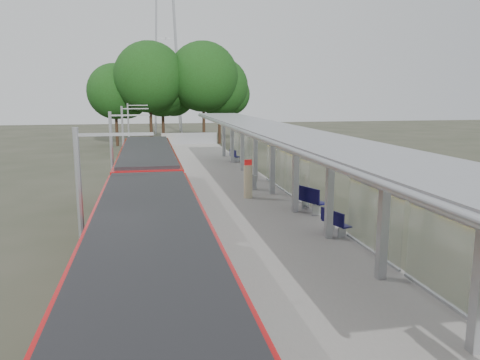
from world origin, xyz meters
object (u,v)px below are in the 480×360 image
bench_near (335,221)px  bench_mid (309,199)px  train (149,212)px  info_pillar_far (248,181)px  bench_far (234,155)px  litter_bin (253,182)px

bench_near → bench_mid: size_ratio=0.80×
train → bench_near: 6.96m
bench_mid → info_pillar_far: 3.99m
bench_far → info_pillar_far: size_ratio=0.71×
info_pillar_far → bench_mid: bearing=-66.5°
train → bench_mid: (7.10, 2.90, -0.44)m
train → bench_near: train is taller
bench_mid → bench_far: size_ratio=1.25×
bench_mid → info_pillar_far: size_ratio=0.89×
litter_bin → info_pillar_far: bearing=-109.9°
bench_far → info_pillar_far: 13.54m
train → info_pillar_far: 8.07m
bench_near → litter_bin: size_ratio=1.74×
bench_far → info_pillar_far: (-1.76, -13.42, 0.37)m
train → bench_near: size_ratio=19.70×
train → litter_bin: (5.77, 8.36, -0.65)m
bench_mid → litter_bin: size_ratio=2.19×
bench_mid → train: bearing=180.0°
bench_far → bench_near: bearing=-101.0°
bench_far → bench_mid: bearing=-100.3°
bench_near → bench_mid: (0.18, 3.44, 0.13)m
bench_mid → info_pillar_far: (-2.07, 3.40, 0.25)m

